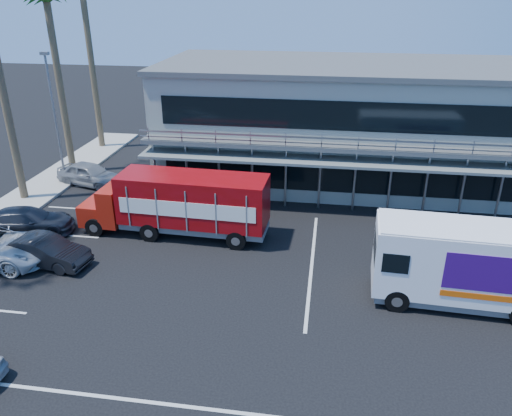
# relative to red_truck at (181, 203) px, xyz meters

# --- Properties ---
(ground) EXTENTS (120.00, 120.00, 0.00)m
(ground) POSITION_rel_red_truck_xyz_m (4.66, -5.03, -1.75)
(ground) COLOR black
(ground) RESTS_ON ground
(building) EXTENTS (22.40, 12.00, 7.30)m
(building) POSITION_rel_red_truck_xyz_m (7.66, 9.91, 1.90)
(building) COLOR #989B8E
(building) RESTS_ON ground
(curb_strip) EXTENTS (3.00, 32.00, 0.16)m
(curb_strip) POSITION_rel_red_truck_xyz_m (-10.34, 0.97, -1.67)
(curb_strip) COLOR #A5A399
(curb_strip) RESTS_ON ground
(palm_e) EXTENTS (2.80, 2.80, 12.25)m
(palm_e) POSITION_rel_red_truck_xyz_m (-10.04, 7.97, 8.82)
(palm_e) COLOR brown
(palm_e) RESTS_ON ground
(light_pole_far) EXTENTS (0.50, 0.25, 8.09)m
(light_pole_far) POSITION_rel_red_truck_xyz_m (-9.54, 5.97, 2.75)
(light_pole_far) COLOR gray
(light_pole_far) RESTS_ON ground
(red_truck) EXTENTS (9.58, 2.68, 3.20)m
(red_truck) POSITION_rel_red_truck_xyz_m (0.00, 0.00, 0.00)
(red_truck) COLOR #AF1B0E
(red_truck) RESTS_ON ground
(white_van) EXTENTS (6.98, 2.69, 3.36)m
(white_van) POSITION_rel_red_truck_xyz_m (12.57, -4.15, 0.03)
(white_van) COLOR white
(white_van) RESTS_ON ground
(parked_car_b) EXTENTS (4.23, 1.99, 1.34)m
(parked_car_b) POSITION_rel_red_truck_xyz_m (-5.25, -3.83, -1.08)
(parked_car_b) COLOR black
(parked_car_b) RESTS_ON ground
(parked_car_d) EXTENTS (4.91, 2.96, 1.33)m
(parked_car_d) POSITION_rel_red_truck_xyz_m (-7.84, -1.03, -1.09)
(parked_car_d) COLOR #272B35
(parked_car_d) RESTS_ON ground
(parked_car_e) EXTENTS (4.59, 2.81, 1.46)m
(parked_car_e) POSITION_rel_red_truck_xyz_m (-7.72, 5.77, -1.02)
(parked_car_e) COLOR gray
(parked_car_e) RESTS_ON ground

